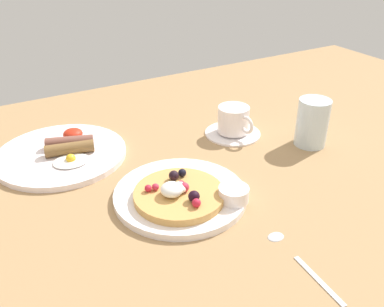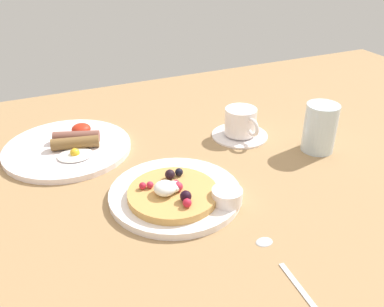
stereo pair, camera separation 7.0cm
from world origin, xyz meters
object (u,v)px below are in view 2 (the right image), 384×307
(syrup_ramekin, at_px, (227,196))
(water_glass, at_px, (320,128))
(breakfast_plate, at_px, (68,148))
(pancake_plate, at_px, (175,194))
(coffee_saucer, at_px, (240,134))
(coffee_cup, at_px, (241,121))
(teaspoon, at_px, (277,258))

(syrup_ramekin, height_order, water_glass, water_glass)
(breakfast_plate, distance_m, water_glass, 0.55)
(pancake_plate, relative_size, coffee_saucer, 1.85)
(syrup_ramekin, xyz_separation_m, coffee_cup, (0.16, 0.23, 0.01))
(breakfast_plate, bearing_deg, water_glass, -23.69)
(coffee_cup, bearing_deg, syrup_ramekin, -124.86)
(breakfast_plate, height_order, coffee_cup, coffee_cup)
(breakfast_plate, distance_m, teaspoon, 0.52)
(water_glass, bearing_deg, coffee_saucer, 133.96)
(pancake_plate, bearing_deg, breakfast_plate, 119.93)
(coffee_saucer, height_order, coffee_cup, coffee_cup)
(syrup_ramekin, bearing_deg, coffee_cup, 55.14)
(pancake_plate, height_order, coffee_cup, coffee_cup)
(coffee_cup, bearing_deg, water_glass, -45.66)
(teaspoon, bearing_deg, water_glass, 42.31)
(pancake_plate, bearing_deg, syrup_ramekin, -44.90)
(breakfast_plate, relative_size, water_glass, 2.57)
(syrup_ramekin, relative_size, teaspoon, 0.33)
(pancake_plate, relative_size, syrup_ramekin, 4.48)
(pancake_plate, relative_size, water_glass, 2.27)
(pancake_plate, xyz_separation_m, teaspoon, (0.08, -0.21, -0.00))
(breakfast_plate, height_order, water_glass, water_glass)
(breakfast_plate, relative_size, coffee_cup, 2.63)
(coffee_saucer, bearing_deg, pancake_plate, -144.40)
(pancake_plate, bearing_deg, coffee_saucer, 35.60)
(coffee_saucer, distance_m, water_glass, 0.18)
(teaspoon, bearing_deg, breakfast_plate, 115.78)
(breakfast_plate, height_order, coffee_saucer, breakfast_plate)
(water_glass, bearing_deg, pancake_plate, -173.79)
(coffee_cup, relative_size, teaspoon, 0.63)
(syrup_ramekin, xyz_separation_m, breakfast_plate, (-0.22, 0.33, -0.02))
(breakfast_plate, xyz_separation_m, coffee_cup, (0.38, -0.10, 0.03))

